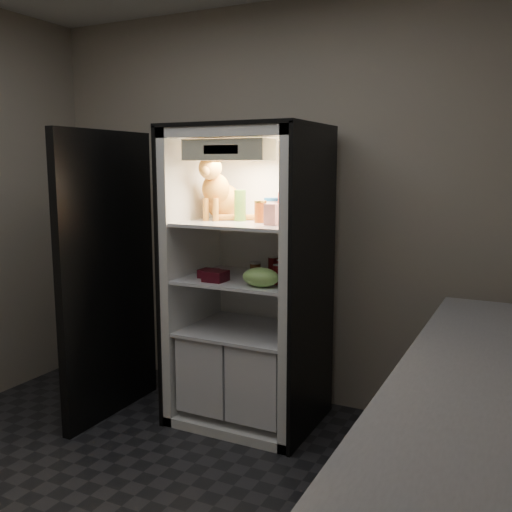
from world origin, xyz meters
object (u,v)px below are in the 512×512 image
at_px(kitchen_counter, 480,506).
at_px(mayo_tub, 272,209).
at_px(refrigerator, 250,298).
at_px(soda_can_c, 278,274).
at_px(berry_box_left, 209,273).
at_px(berry_box_right, 216,276).
at_px(soda_can_b, 283,271).
at_px(grape_bag, 261,277).
at_px(parmesan_shaker, 240,205).
at_px(pepper_jar, 287,206).
at_px(tabby_cat, 220,194).
at_px(salsa_jar, 260,212).
at_px(soda_can_a, 273,267).
at_px(condiment_jar, 255,269).
at_px(cream_carton, 272,214).

bearing_deg(kitchen_counter, mayo_tub, 137.25).
xyz_separation_m(refrigerator, soda_can_c, (0.26, -0.16, 0.21)).
height_order(berry_box_left, berry_box_right, berry_box_right).
xyz_separation_m(soda_can_b, grape_bag, (-0.06, -0.18, -0.01)).
xyz_separation_m(parmesan_shaker, pepper_jar, (0.28, 0.08, 0.00)).
bearing_deg(tabby_cat, berry_box_left, -87.39).
distance_m(tabby_cat, salsa_jar, 0.35).
bearing_deg(soda_can_b, berry_box_right, -156.95).
bearing_deg(grape_bag, berry_box_right, 176.83).
bearing_deg(soda_can_a, soda_can_c, -58.50).
xyz_separation_m(refrigerator, salsa_jar, (0.11, -0.07, 0.56)).
relative_size(pepper_jar, grape_bag, 0.89).
bearing_deg(pepper_jar, parmesan_shaker, -163.63).
relative_size(soda_can_c, berry_box_right, 0.92).
bearing_deg(berry_box_left, grape_bag, -13.33).
relative_size(tabby_cat, condiment_jar, 4.53).
height_order(soda_can_a, berry_box_right, soda_can_a).
distance_m(pepper_jar, cream_carton, 0.22).
relative_size(soda_can_c, berry_box_left, 1.10).
distance_m(kitchen_counter, parmesan_shaker, 2.14).
relative_size(soda_can_a, grape_bag, 0.57).
xyz_separation_m(grape_bag, berry_box_left, (-0.41, 0.10, -0.03)).
bearing_deg(berry_box_left, cream_carton, -0.77).
xyz_separation_m(cream_carton, grape_bag, (-0.03, -0.09, -0.36)).
distance_m(kitchen_counter, pepper_jar, 2.00).
relative_size(kitchen_counter, tabby_cat, 5.56).
distance_m(salsa_jar, cream_carton, 0.16).
distance_m(parmesan_shaker, pepper_jar, 0.29).
distance_m(refrigerator, mayo_tub, 0.59).
bearing_deg(salsa_jar, berry_box_right, -140.61).
height_order(refrigerator, condiment_jar, refrigerator).
relative_size(mayo_tub, cream_carton, 1.14).
bearing_deg(pepper_jar, mayo_tub, 153.69).
relative_size(parmesan_shaker, berry_box_right, 1.51).
bearing_deg(soda_can_a, tabby_cat, -174.15).
distance_m(salsa_jar, berry_box_right, 0.47).
height_order(salsa_jar, soda_can_c, salsa_jar).
height_order(parmesan_shaker, soda_can_b, parmesan_shaker).
bearing_deg(tabby_cat, kitchen_counter, -37.46).
height_order(soda_can_b, condiment_jar, soda_can_b).
xyz_separation_m(mayo_tub, condiment_jar, (-0.05, -0.14, -0.37)).
distance_m(refrigerator, cream_carton, 0.63).
height_order(salsa_jar, berry_box_right, salsa_jar).
bearing_deg(soda_can_a, refrigerator, -162.26).
bearing_deg(parmesan_shaker, soda_can_a, 22.72).
bearing_deg(mayo_tub, berry_box_left, -137.15).
relative_size(pepper_jar, berry_box_left, 1.86).
relative_size(parmesan_shaker, cream_carton, 1.55).
xyz_separation_m(parmesan_shaker, berry_box_left, (-0.15, -0.13, -0.42)).
distance_m(cream_carton, berry_box_left, 0.58).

